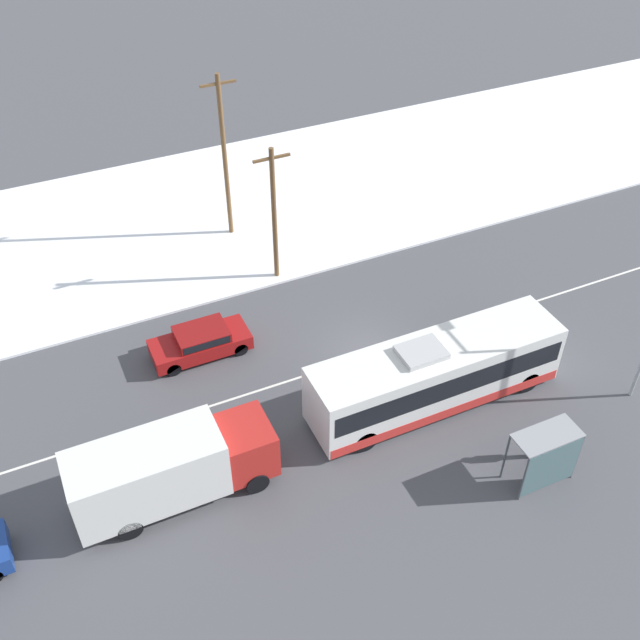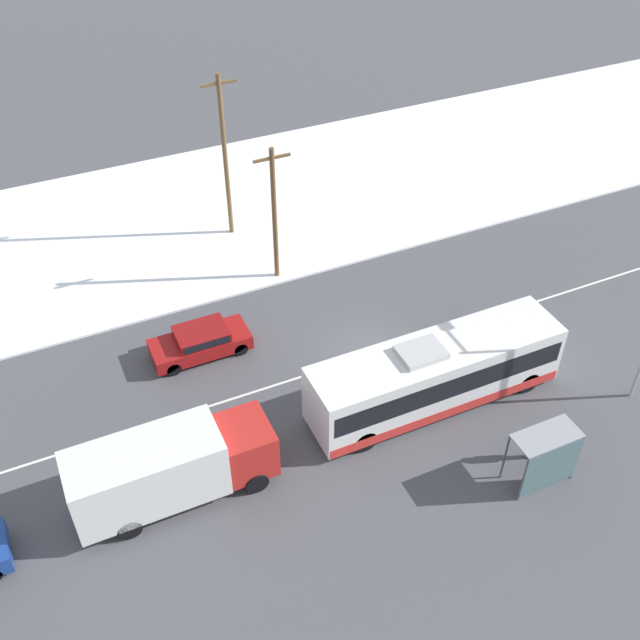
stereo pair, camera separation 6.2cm
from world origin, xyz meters
The scene contains 10 objects.
ground_plane centered at (0.00, 0.00, 0.00)m, with size 120.00×120.00×0.00m, color #4C4C51.
snow_lot centered at (0.00, 14.07, 0.06)m, with size 80.00×15.15×0.12m.
lane_marking_center centered at (0.00, 0.00, 0.00)m, with size 60.00×0.12×0.00m.
city_bus centered at (1.13, -3.57, 1.56)m, with size 10.71×2.57×3.19m.
box_truck centered at (-10.02, -3.78, 1.66)m, with size 7.32×2.30×2.99m.
sedan_car centered at (-6.69, 3.24, 0.74)m, with size 4.38×1.80×1.34m.
pedestrian_at_stop centered at (3.07, -7.75, 1.08)m, with size 0.63×0.28×1.76m.
bus_shelter centered at (2.63, -8.90, 1.67)m, with size 2.49×1.20×2.40m.
utility_pole_roadside centered at (-1.50, 7.11, 3.76)m, with size 1.80×0.24×7.16m.
utility_pole_snowlot centered at (-2.26, 11.80, 4.68)m, with size 1.80×0.24×8.97m.
Camera 1 is at (-12.20, -21.31, 22.83)m, focal length 42.00 mm.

